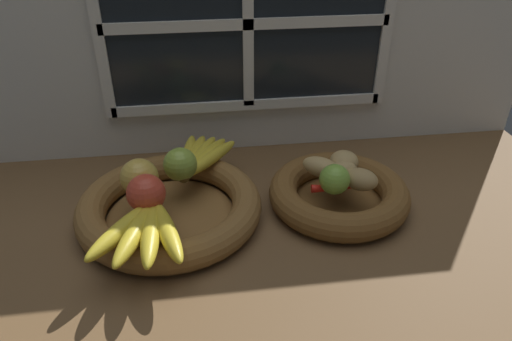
# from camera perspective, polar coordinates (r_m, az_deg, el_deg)

# --- Properties ---
(ground_plane) EXTENTS (1.40, 0.90, 0.03)m
(ground_plane) POSITION_cam_1_polar(r_m,az_deg,el_deg) (0.97, 1.17, -5.84)
(ground_plane) COLOR brown
(back_wall) EXTENTS (1.40, 0.05, 0.55)m
(back_wall) POSITION_cam_1_polar(r_m,az_deg,el_deg) (1.11, -1.11, 15.98)
(back_wall) COLOR silver
(back_wall) RESTS_ON ground_plane
(fruit_bowl_left) EXTENTS (0.36, 0.36, 0.06)m
(fruit_bowl_left) POSITION_cam_1_polar(r_m,az_deg,el_deg) (0.95, -10.35, -4.38)
(fruit_bowl_left) COLOR brown
(fruit_bowl_left) RESTS_ON ground_plane
(fruit_bowl_right) EXTENTS (0.29, 0.29, 0.06)m
(fruit_bowl_right) POSITION_cam_1_polar(r_m,az_deg,el_deg) (0.99, 9.94, -2.79)
(fruit_bowl_right) COLOR brown
(fruit_bowl_right) RESTS_ON ground_plane
(apple_red_front) EXTENTS (0.07, 0.07, 0.07)m
(apple_red_front) POSITION_cam_1_polar(r_m,az_deg,el_deg) (0.88, -13.13, -2.70)
(apple_red_front) COLOR #CC422D
(apple_red_front) RESTS_ON fruit_bowl_left
(apple_golden_left) EXTENTS (0.07, 0.07, 0.07)m
(apple_golden_left) POSITION_cam_1_polar(r_m,az_deg,el_deg) (0.93, -13.90, -0.81)
(apple_golden_left) COLOR gold
(apple_golden_left) RESTS_ON fruit_bowl_left
(apple_green_back) EXTENTS (0.07, 0.07, 0.07)m
(apple_green_back) POSITION_cam_1_polar(r_m,az_deg,el_deg) (0.96, -9.13, 0.73)
(apple_green_back) COLOR #8CAD3D
(apple_green_back) RESTS_ON fruit_bowl_left
(banana_bunch_front) EXTENTS (0.18, 0.19, 0.03)m
(banana_bunch_front) POSITION_cam_1_polar(r_m,az_deg,el_deg) (0.82, -13.33, -7.01)
(banana_bunch_front) COLOR gold
(banana_bunch_front) RESTS_ON fruit_bowl_left
(banana_bunch_back) EXTENTS (0.14, 0.19, 0.03)m
(banana_bunch_back) POSITION_cam_1_polar(r_m,az_deg,el_deg) (1.02, -6.85, 1.67)
(banana_bunch_back) COLOR yellow
(banana_bunch_back) RESTS_ON fruit_bowl_left
(potato_oblong) EXTENTS (0.09, 0.09, 0.04)m
(potato_oblong) POSITION_cam_1_polar(r_m,az_deg,el_deg) (0.97, 7.88, 0.38)
(potato_oblong) COLOR tan
(potato_oblong) RESTS_ON fruit_bowl_right
(potato_small) EXTENTS (0.09, 0.08, 0.04)m
(potato_small) POSITION_cam_1_polar(r_m,az_deg,el_deg) (0.94, 12.46, -1.04)
(potato_small) COLOR #A38451
(potato_small) RESTS_ON fruit_bowl_right
(potato_large) EXTENTS (0.08, 0.06, 0.04)m
(potato_large) POSITION_cam_1_polar(r_m,az_deg,el_deg) (0.96, 10.22, -0.19)
(potato_large) COLOR tan
(potato_large) RESTS_ON fruit_bowl_right
(potato_back) EXTENTS (0.08, 0.08, 0.04)m
(potato_back) POSITION_cam_1_polar(r_m,az_deg,el_deg) (1.00, 10.57, 1.07)
(potato_back) COLOR tan
(potato_back) RESTS_ON fruit_bowl_right
(lime_near) EXTENTS (0.06, 0.06, 0.06)m
(lime_near) POSITION_cam_1_polar(r_m,az_deg,el_deg) (0.92, 9.47, -1.06)
(lime_near) COLOR #7AAD3D
(lime_near) RESTS_ON fruit_bowl_right
(chili_pepper) EXTENTS (0.13, 0.02, 0.02)m
(chili_pepper) POSITION_cam_1_polar(r_m,az_deg,el_deg) (0.94, 10.61, -1.99)
(chili_pepper) COLOR red
(chili_pepper) RESTS_ON fruit_bowl_right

